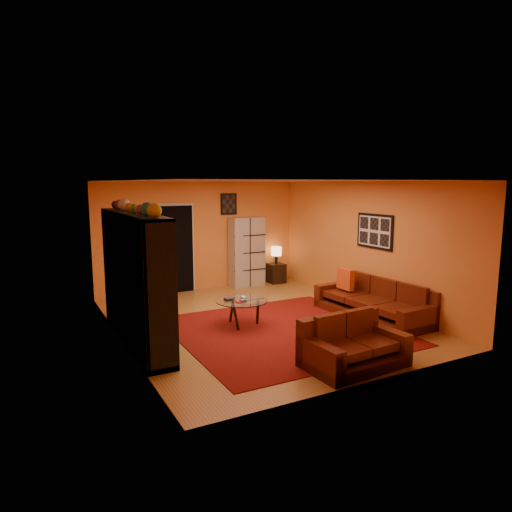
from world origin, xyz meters
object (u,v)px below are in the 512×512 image
coffee_table (242,303)px  sofa (376,302)px  bowl_chair (136,302)px  entertainment_unit (135,278)px  table_lamp (276,252)px  side_table (276,273)px  tv (137,280)px  storage_cabinet (247,252)px  loveseat (351,345)px

coffee_table → sofa: bearing=-15.3°
coffee_table → bowl_chair: bowl_chair is taller
entertainment_unit → table_lamp: size_ratio=6.81×
sofa → side_table: 3.55m
tv → coffee_table: bearing=-95.1°
storage_cabinet → bowl_chair: (-3.15, -1.60, -0.53)m
coffee_table → bowl_chair: (-1.59, 1.29, -0.10)m
coffee_table → table_lamp: size_ratio=2.13×
coffee_table → storage_cabinet: bearing=61.7°
storage_cabinet → coffee_table: bearing=-121.1°
entertainment_unit → side_table: size_ratio=6.00×
loveseat → side_table: size_ratio=2.93×
storage_cabinet → table_lamp: storage_cabinet is taller
coffee_table → table_lamp: table_lamp is taller
sofa → entertainment_unit: bearing=167.3°
bowl_chair → table_lamp: 4.30m
sofa → coffee_table: bearing=162.1°
storage_cabinet → bowl_chair: 3.57m
sofa → storage_cabinet: 3.77m
sofa → coffee_table: sofa is taller
entertainment_unit → bowl_chair: 1.43m
side_table → table_lamp: 0.56m
table_lamp → coffee_table: bearing=-130.0°
tv → bowl_chair: size_ratio=1.26×
entertainment_unit → side_table: 5.13m
sofa → coffee_table: size_ratio=2.61×
sofa → side_table: size_ratio=4.90×
side_table → table_lamp: table_lamp is taller
loveseat → bowl_chair: (-2.17, 3.62, 0.04)m
entertainment_unit → coffee_table: bearing=-2.9°
loveseat → side_table: (1.81, 5.17, -0.04)m
tv → coffee_table: 1.91m
sofa → tv: bearing=166.3°
entertainment_unit → loveseat: (2.44, -2.42, -0.76)m
sofa → loveseat: (-1.97, -1.63, 0.00)m
loveseat → bowl_chair: loveseat is taller
tv → storage_cabinet: storage_cabinet is taller
loveseat → bowl_chair: size_ratio=1.94×
sofa → storage_cabinet: size_ratio=1.42×
sofa → table_lamp: 3.59m
entertainment_unit → tv: entertainment_unit is taller
bowl_chair → table_lamp: (3.98, 1.55, 0.48)m
entertainment_unit → sofa: 4.55m
sofa → bowl_chair: (-4.14, 1.99, 0.05)m
coffee_table → storage_cabinet: (1.56, 2.89, 0.43)m
coffee_table → tv: bearing=174.9°
loveseat → side_table: bearing=-22.3°
entertainment_unit → side_table: bearing=32.9°
sofa → side_table: bearing=90.1°
sofa → bowl_chair: sofa is taller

